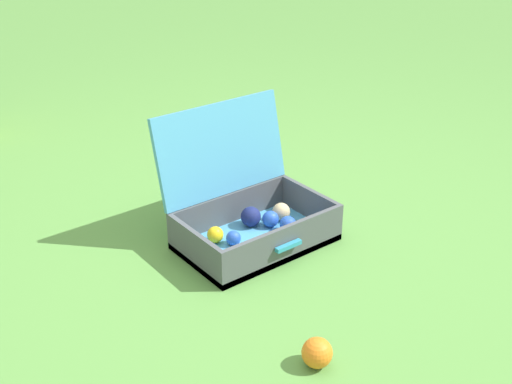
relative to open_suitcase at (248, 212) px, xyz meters
name	(u,v)px	position (x,y,z in m)	size (l,w,h in m)	color
ground_plane	(255,255)	(-0.06, -0.11, -0.11)	(16.00, 16.00, 0.00)	#569342
open_suitcase	(248,212)	(0.00, 0.00, 0.00)	(0.56, 0.46, 0.49)	#4799C6
stray_ball_on_grass	(317,353)	(-0.28, -0.69, -0.07)	(0.09, 0.09, 0.09)	orange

